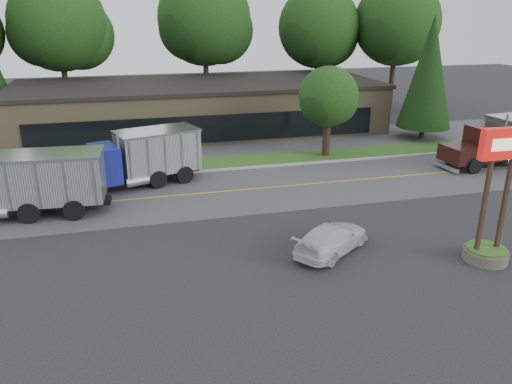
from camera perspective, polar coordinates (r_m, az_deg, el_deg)
ground at (r=22.07m, az=-1.83°, el=-7.98°), size 140.00×140.00×0.00m
road at (r=30.17m, az=-5.57°, el=-0.12°), size 60.00×8.00×0.02m
center_line at (r=30.17m, az=-5.57°, el=-0.12°), size 60.00×0.12×0.01m
curb at (r=34.11m, az=-6.68°, el=2.24°), size 60.00×0.30×0.12m
grass_verge at (r=35.81m, az=-7.09°, el=3.10°), size 60.00×3.40×0.03m
far_parking at (r=40.59m, az=-8.03°, el=5.09°), size 60.00×7.00×0.02m
strip_mall at (r=46.21m, az=-6.55°, el=9.53°), size 32.00×12.00×4.00m
bilo_sign at (r=23.61m, az=25.34°, el=-2.67°), size 2.20×1.90×5.95m
tree_far_b at (r=53.47m, az=-21.45°, el=17.06°), size 9.62×9.05×13.72m
tree_far_c at (r=53.80m, az=-5.77°, el=18.65°), size 10.00×9.41×14.26m
tree_far_d at (r=55.98m, az=7.26°, el=17.78°), size 9.06×8.53×12.93m
tree_far_e at (r=57.59m, az=15.85°, el=17.73°), size 9.56×9.00×13.64m
evergreen_right at (r=44.46m, az=19.14°, el=12.79°), size 4.44×4.44×10.09m
tree_verge at (r=37.43m, az=8.32°, el=10.44°), size 4.66×4.38×6.64m
dump_truck_red at (r=29.02m, az=-25.90°, el=0.85°), size 10.83×3.24×3.36m
dump_truck_blue at (r=31.78m, az=-13.11°, el=3.92°), size 8.79×4.89×3.36m
dump_truck_maroon at (r=39.85m, az=27.19°, el=5.46°), size 9.86×3.47×3.36m
rally_car at (r=22.95m, az=8.66°, el=-5.25°), size 4.66×4.10×1.29m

